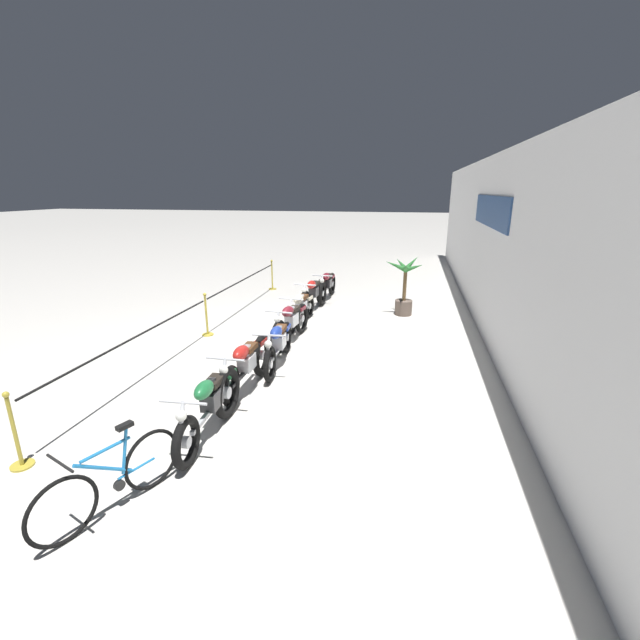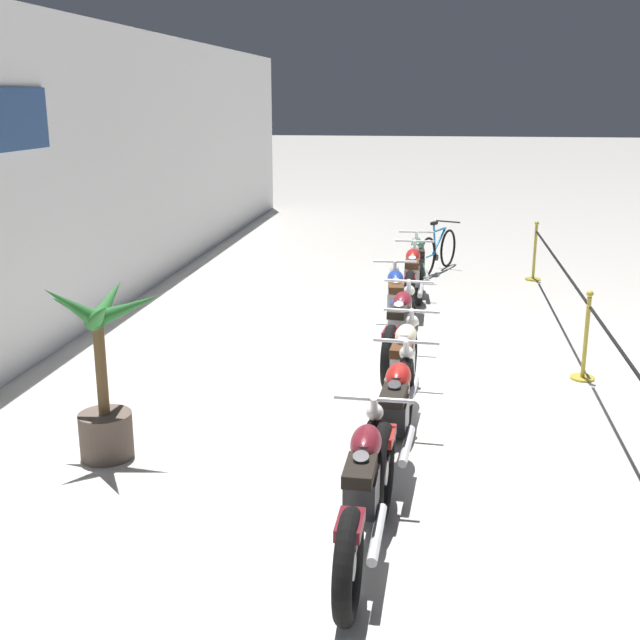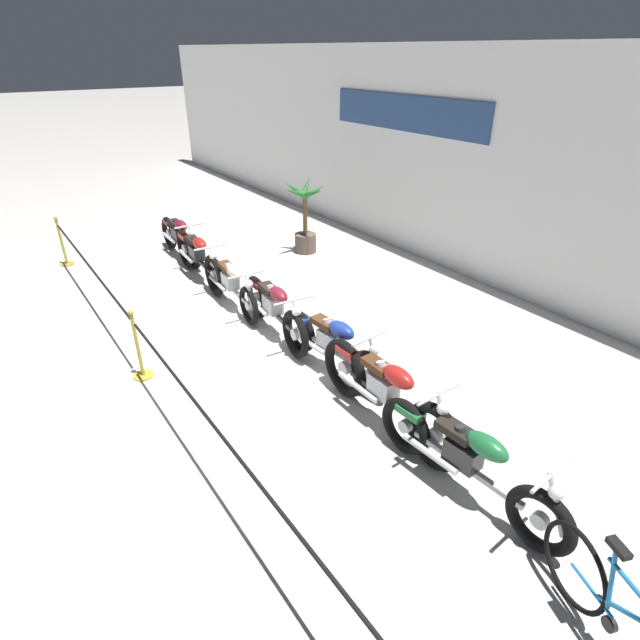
% 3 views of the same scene
% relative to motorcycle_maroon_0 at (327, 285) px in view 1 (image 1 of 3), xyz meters
% --- Properties ---
extents(ground_plane, '(120.00, 120.00, 0.00)m').
position_rel_motorcycle_maroon_0_xyz_m(ground_plane, '(4.08, -0.66, -0.46)').
color(ground_plane, silver).
extents(back_wall, '(28.00, 0.29, 4.20)m').
position_rel_motorcycle_maroon_0_xyz_m(back_wall, '(4.07, 4.47, 1.64)').
color(back_wall, white).
rests_on(back_wall, ground).
extents(motorcycle_maroon_0, '(2.19, 0.62, 0.94)m').
position_rel_motorcycle_maroon_0_xyz_m(motorcycle_maroon_0, '(0.00, 0.00, 0.00)').
color(motorcycle_maroon_0, black).
rests_on(motorcycle_maroon_0, ground).
extents(motorcycle_red_1, '(2.45, 0.62, 0.97)m').
position_rel_motorcycle_maroon_0_xyz_m(motorcycle_red_1, '(1.36, -0.15, 0.02)').
color(motorcycle_red_1, black).
rests_on(motorcycle_red_1, ground).
extents(motorcycle_cream_2, '(2.11, 0.62, 0.91)m').
position_rel_motorcycle_maroon_0_xyz_m(motorcycle_cream_2, '(2.83, -0.16, -0.00)').
color(motorcycle_cream_2, black).
rests_on(motorcycle_cream_2, ground).
extents(motorcycle_maroon_3, '(2.18, 0.62, 0.95)m').
position_rel_motorcycle_maroon_0_xyz_m(motorcycle_maroon_3, '(4.13, -0.05, 0.01)').
color(motorcycle_maroon_3, black).
rests_on(motorcycle_maroon_3, ground).
extents(motorcycle_blue_4, '(2.17, 0.62, 0.92)m').
position_rel_motorcycle_maroon_0_xyz_m(motorcycle_blue_4, '(5.50, 0.08, -0.01)').
color(motorcycle_blue_4, black).
rests_on(motorcycle_blue_4, ground).
extents(motorcycle_red_5, '(2.40, 0.62, 0.98)m').
position_rel_motorcycle_maroon_0_xyz_m(motorcycle_red_5, '(6.81, -0.10, 0.02)').
color(motorcycle_red_5, black).
rests_on(motorcycle_red_5, ground).
extents(motorcycle_green_6, '(2.32, 0.62, 0.92)m').
position_rel_motorcycle_maroon_0_xyz_m(motorcycle_green_6, '(8.08, -0.15, -0.01)').
color(motorcycle_green_6, black).
rests_on(motorcycle_green_6, ground).
extents(bicycle, '(1.64, 0.74, 0.97)m').
position_rel_motorcycle_maroon_0_xyz_m(bicycle, '(9.79, -0.48, -0.08)').
color(bicycle, black).
rests_on(bicycle, ground).
extents(potted_palm_left_of_row, '(1.09, 1.06, 1.71)m').
position_rel_motorcycle_maroon_0_xyz_m(potted_palm_left_of_row, '(1.28, 2.44, 0.27)').
color(potted_palm_left_of_row, brown).
rests_on(potted_palm_left_of_row, ground).
extents(stanchion_far_left, '(10.41, 0.28, 1.05)m').
position_rel_motorcycle_maroon_0_xyz_m(stanchion_far_left, '(2.73, -2.18, 0.27)').
color(stanchion_far_left, gold).
rests_on(stanchion_far_left, ground).
extents(stanchion_mid_left, '(0.28, 0.28, 1.05)m').
position_rel_motorcycle_maroon_0_xyz_m(stanchion_mid_left, '(4.05, -2.18, -0.11)').
color(stanchion_mid_left, gold).
rests_on(stanchion_mid_left, ground).
extents(stanchion_mid_right, '(0.28, 0.28, 1.05)m').
position_rel_motorcycle_maroon_0_xyz_m(stanchion_mid_right, '(9.33, -2.18, -0.11)').
color(stanchion_mid_right, gold).
rests_on(stanchion_mid_right, ground).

